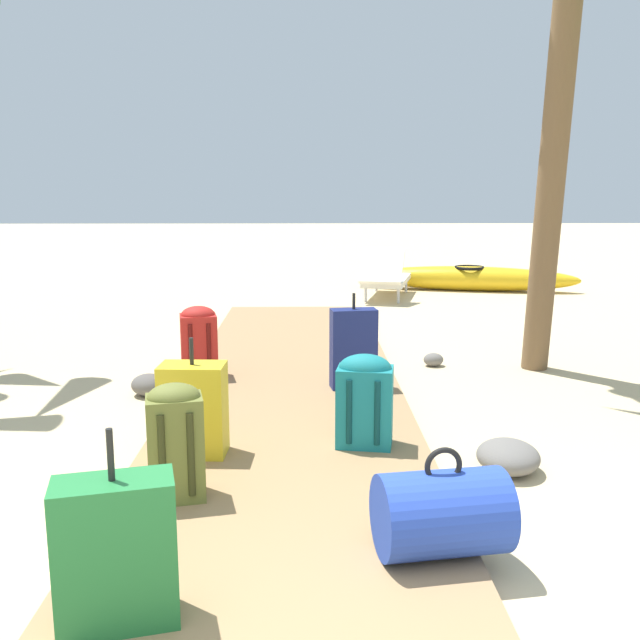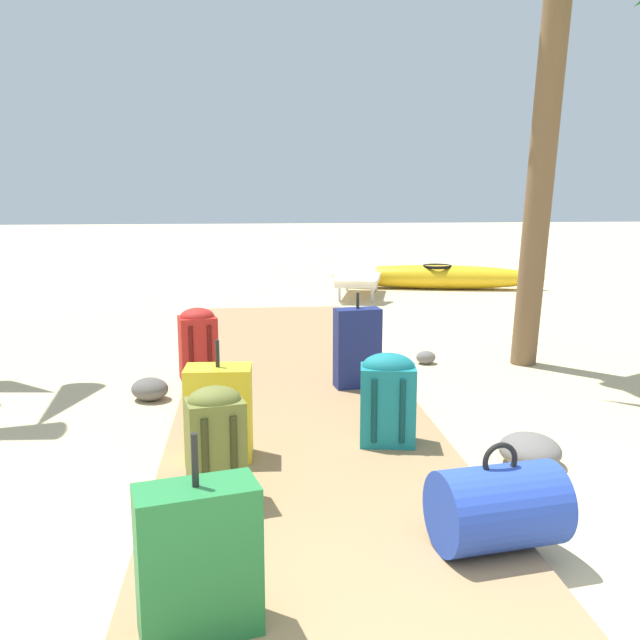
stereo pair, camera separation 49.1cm
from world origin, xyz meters
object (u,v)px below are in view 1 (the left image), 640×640
Objects in this scene: backpack_olive at (175,439)px; suitcase_navy at (353,349)px; suitcase_yellow at (194,409)px; duffel_bag_blue at (442,513)px; backpack_red at (199,340)px; lounge_chair at (386,277)px; kayak at (469,278)px; suitcase_green at (116,553)px; backpack_teal at (365,398)px.

backpack_olive is 2.22m from suitcase_navy.
suitcase_navy is (1.02, 1.38, 0.04)m from suitcase_yellow.
backpack_red is at bearing 116.92° from duffel_bag_blue.
suitcase_navy is at bearing -99.23° from lounge_chair.
suitcase_yellow is 1.70m from duffel_bag_blue.
suitcase_yellow is 1.72m from suitcase_navy.
lounge_chair is at bearing 66.20° from backpack_red.
lounge_chair reaches higher than kayak.
suitcase_navy is 1.03× the size of suitcase_green.
backpack_teal is 2.02m from suitcase_green.
suitcase_yellow is at bearing 90.71° from backpack_olive.
suitcase_green is (-0.02, -1.03, -0.04)m from backpack_olive.
suitcase_navy reaches higher than suitcase_green.
backpack_red is at bearing -113.80° from lounge_chair.
lounge_chair reaches higher than backpack_teal.
backpack_red is 1.00× the size of backpack_olive.
suitcase_green is at bearing -159.65° from duffel_bag_blue.
suitcase_green is 9.49m from kayak.
suitcase_yellow is at bearing -82.32° from backpack_red.
backpack_teal is at bearing -97.55° from lounge_chair.
backpack_olive is at bearing -117.27° from suitcase_navy.
backpack_teal is (1.24, -1.60, -0.01)m from backpack_red.
backpack_teal is 1.26m from suitcase_navy.
suitcase_yellow is 0.42× the size of lounge_chair.
suitcase_navy is 5.13m from lounge_chair.
backpack_olive is 1.03m from suitcase_green.
kayak is at bearing 76.20° from duffel_bag_blue.
suitcase_navy is at bearing -111.15° from kayak.
suitcase_navy is at bearing 89.33° from backpack_teal.
suitcase_navy is at bearing 62.73° from backpack_olive.
backpack_teal is 6.37m from lounge_chair.
suitcase_navy is at bearing -15.27° from backpack_red.
suitcase_yellow is (0.23, -1.72, -0.04)m from backpack_red.
lounge_chair reaches higher than backpack_red.
suitcase_navy is at bearing 70.97° from suitcase_green.
backpack_teal is (1.00, 0.72, -0.01)m from backpack_olive.
duffel_bag_blue is at bearing -94.63° from lounge_chair.
suitcase_green is 1.33m from duffel_bag_blue.
backpack_teal is at bearing -52.20° from backpack_red.
suitcase_green is at bearing -110.44° from kayak.
kayak is at bearing 29.71° from lounge_chair.
backpack_red is 2.33m from backpack_olive.
lounge_chair is (1.86, 8.06, -0.03)m from suitcase_green.
backpack_red is at bearing 93.80° from suitcase_green.
backpack_olive reaches higher than backpack_red.
backpack_teal is 1.31m from duffel_bag_blue.
backpack_teal is 0.16× the size of kayak.
kayak is at bearing 68.85° from suitcase_navy.
duffel_bag_blue reaches higher than kayak.
kayak is (3.30, 7.27, -0.15)m from suitcase_yellow.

